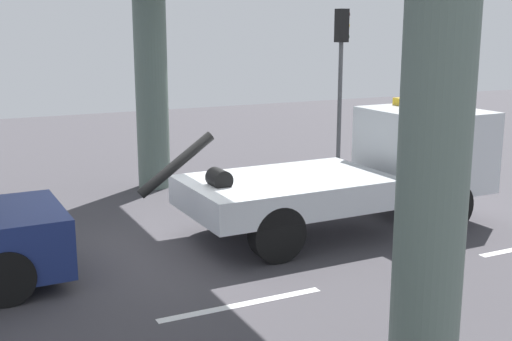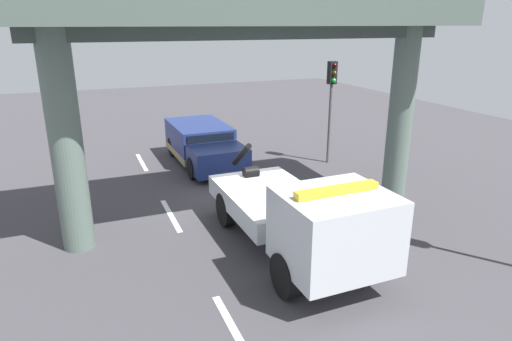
{
  "view_description": "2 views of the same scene",
  "coord_description": "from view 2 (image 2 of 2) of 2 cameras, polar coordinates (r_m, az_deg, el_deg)",
  "views": [
    {
      "loc": [
        -3.82,
        -10.65,
        4.01
      ],
      "look_at": [
        1.57,
        0.27,
        1.32
      ],
      "focal_mm": 46.4,
      "sensor_mm": 36.0,
      "label": 1
    },
    {
      "loc": [
        12.8,
        -4.79,
        5.68
      ],
      "look_at": [
        0.41,
        0.24,
        1.26
      ],
      "focal_mm": 31.35,
      "sensor_mm": 36.0,
      "label": 2
    }
  ],
  "objects": [
    {
      "name": "lane_stripe_west",
      "position": [
        19.77,
        -14.38,
        1.04
      ],
      "size": [
        2.6,
        0.16,
        0.01
      ],
      "primitive_type": "cube",
      "color": "silver",
      "rests_on": "ground"
    },
    {
      "name": "tow_truck_white",
      "position": [
        10.98,
        5.98,
        -5.88
      ],
      "size": [
        7.27,
        2.48,
        2.46
      ],
      "color": "silver",
      "rests_on": "ground"
    },
    {
      "name": "traffic_light_near",
      "position": [
        18.72,
        9.62,
        10.09
      ],
      "size": [
        0.39,
        0.32,
        4.23
      ],
      "color": "#515456",
      "rests_on": "ground"
    },
    {
      "name": "towed_van_green",
      "position": [
        19.03,
        -6.79,
        3.26
      ],
      "size": [
        5.22,
        2.27,
        1.58
      ],
      "color": "navy",
      "rests_on": "ground"
    },
    {
      "name": "lane_stripe_east",
      "position": [
        9.16,
        -2.61,
        -20.02
      ],
      "size": [
        2.6,
        0.16,
        0.01
      ],
      "primitive_type": "cube",
      "color": "silver",
      "rests_on": "ground"
    },
    {
      "name": "lane_stripe_mid",
      "position": [
        14.19,
        -10.81,
        -5.61
      ],
      "size": [
        2.6,
        0.16,
        0.01
      ],
      "primitive_type": "cube",
      "color": "silver",
      "rests_on": "ground"
    },
    {
      "name": "ground_plane",
      "position": [
        14.82,
        -1.47,
        -4.45
      ],
      "size": [
        60.0,
        40.0,
        0.1
      ],
      "primitive_type": "cube",
      "color": "#423F44"
    },
    {
      "name": "overpass_structure",
      "position": [
        12.64,
        0.16,
        18.2
      ],
      "size": [
        3.6,
        12.25,
        6.63
      ],
      "color": "#596B60",
      "rests_on": "ground"
    }
  ]
}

